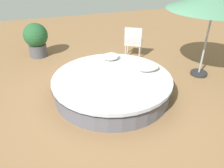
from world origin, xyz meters
The scene contains 7 objects.
ground_plane centered at (0.00, 0.00, 0.00)m, with size 16.00×16.00×0.00m, color olive.
round_bed centered at (0.00, 0.00, 0.24)m, with size 2.72×2.72×0.47m.
throw_pillow_0 centered at (0.93, 0.00, 0.55)m, with size 0.52×0.28×0.15m, color beige.
throw_pillow_1 centered at (0.28, 0.90, 0.56)m, with size 0.44×0.35×0.17m, color silver.
patio_chair centered at (1.35, 1.87, 0.56)m, with size 0.71×0.70×0.98m.
patio_umbrella centered at (2.58, 0.15, 1.92)m, with size 2.21×2.21×2.13m.
planter centered at (-1.49, 2.93, 0.59)m, with size 0.74×0.74×1.07m.
Camera 1 is at (-1.43, -4.12, 2.86)m, focal length 35.38 mm.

